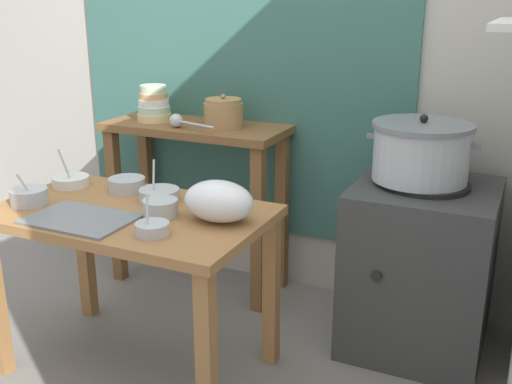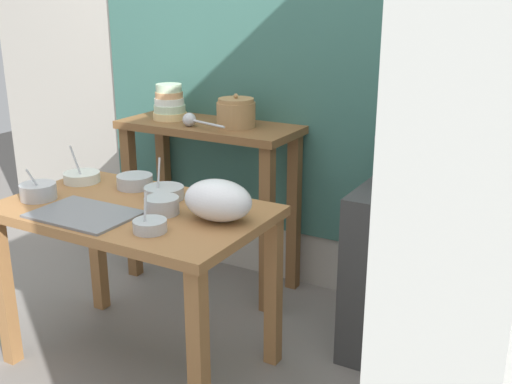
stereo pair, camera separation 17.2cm
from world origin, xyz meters
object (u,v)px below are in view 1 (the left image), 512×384
Objects in this scene: back_shelf_table at (196,165)px; prep_bowl_4 at (159,194)px; stove_block at (420,267)px; plastic_bag at (219,201)px; prep_bowl_5 at (160,207)px; prep_table at (131,236)px; clay_pot at (223,113)px; prep_bowl_3 at (29,196)px; bowl_stack_enamel at (154,105)px; prep_bowl_1 at (127,184)px; steamer_pot at (421,151)px; serving_tray at (81,219)px; prep_bowl_2 at (152,228)px; prep_bowl_0 at (71,181)px; ladle at (178,121)px.

back_shelf_table reaches higher than prep_bowl_4.
plastic_bag is (-0.66, -0.64, 0.42)m from stove_block.
prep_bowl_5 is at bearing -168.23° from plastic_bag.
prep_table is 5.59× the size of clay_pot.
plastic_bag is 1.64× the size of prep_bowl_4.
prep_bowl_3 is 0.57m from prep_bowl_5.
bowl_stack_enamel is 0.70m from prep_bowl_1.
steamer_pot is at bearing 46.94° from plastic_bag.
serving_tray is 0.54m from plastic_bag.
prep_table is 7.70× the size of prep_bowl_2.
plastic_bag reaches higher than prep_table.
serving_tray is at bearing -121.15° from prep_table.
bowl_stack_enamel is at bearing -178.04° from back_shelf_table.
prep_bowl_0 is at bearing 153.37° from prep_bowl_2.
serving_tray is (-0.10, -0.17, 0.12)m from prep_table.
serving_tray is at bearing -10.01° from prep_bowl_3.
prep_bowl_0 is at bearing 135.45° from serving_tray.
prep_bowl_2 is 0.65m from prep_bowl_3.
prep_bowl_1 is (-0.16, -0.61, -0.22)m from clay_pot.
bowl_stack_enamel is (-0.24, -0.01, 0.30)m from back_shelf_table.
prep_bowl_5 is at bearing -140.13° from steamer_pot.
prep_bowl_4 is (0.21, -0.06, -0.00)m from prep_bowl_1.
ladle is 1.00m from prep_bowl_2.
stove_block reaches higher than prep_table.
prep_bowl_4 is (0.25, -0.56, -0.19)m from ladle.
ladle is 1.69× the size of prep_bowl_0.
prep_bowl_4 is (-1.00, -0.54, 0.37)m from stove_block.
prep_bowl_1 is at bearing -67.25° from bowl_stack_enamel.
prep_bowl_3 is at bearing -104.24° from ladle.
prep_bowl_4 is at bearing -72.15° from back_shelf_table.
clay_pot is (-1.05, 0.13, 0.59)m from stove_block.
back_shelf_table is at bearing 1.96° from bowl_stack_enamel.
prep_table is 3.97× the size of plastic_bag.
ladle reaches higher than prep_bowl_3.
prep_bowl_5 is at bearing -142.21° from stove_block.
prep_bowl_4 is (0.04, 0.15, 0.14)m from prep_table.
prep_bowl_1 is at bearing -104.38° from clay_pot.
prep_bowl_4 is (-0.19, 0.33, 0.00)m from prep_bowl_2.
bowl_stack_enamel is 1.25× the size of prep_bowl_3.
bowl_stack_enamel is 1.10× the size of prep_bowl_0.
back_shelf_table is at bearing 125.61° from plastic_bag.
plastic_bag is at bearing -48.42° from ladle.
serving_tray is at bearing -143.04° from stove_block.
clay_pot reaches higher than prep_bowl_4.
clay_pot reaches higher than prep_bowl_1.
plastic_bag reaches higher than serving_tray.
back_shelf_table is 1.23× the size of stove_block.
prep_table is at bearing -62.84° from bowl_stack_enamel.
prep_bowl_0 is (-1.48, -0.54, 0.36)m from stove_block.
steamer_pot is at bearing 21.17° from prep_bowl_0.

